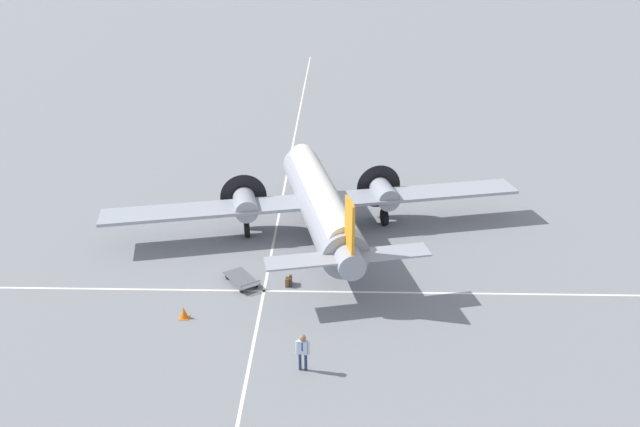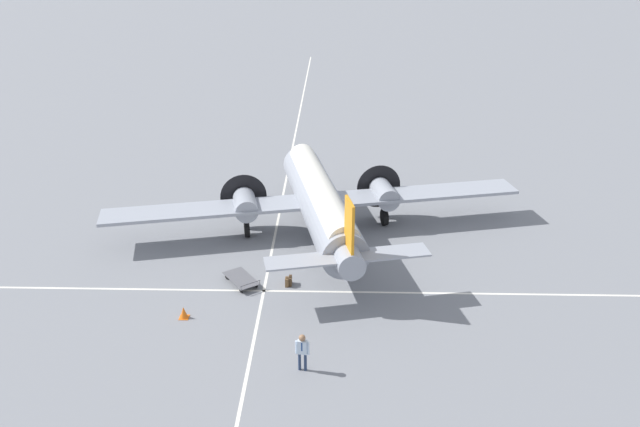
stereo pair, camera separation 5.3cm
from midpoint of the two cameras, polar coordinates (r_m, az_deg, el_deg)
ground_plane at (r=39.41m, az=0.04°, el=-2.22°), size 300.00×300.00×0.00m
apron_line_eastwest at (r=39.58m, az=-4.14°, el=-2.16°), size 120.00×0.16×0.01m
apron_line_northsouth at (r=33.83m, az=-0.23°, el=-7.14°), size 0.16×120.00×0.01m
airliner_main at (r=38.73m, az=-0.08°, el=1.40°), size 17.08×26.37×5.82m
crew_foreground at (r=27.80m, az=-1.58°, el=-12.26°), size 0.30×0.63×1.87m
suitcase_near_door at (r=34.36m, az=-2.68°, el=-6.15°), size 0.48×0.16×0.53m
suitcase_upright_spare at (r=34.25m, az=-3.00°, el=-6.26°), size 0.37×0.18×0.54m
baggage_cart at (r=34.69m, az=-7.17°, el=-5.94°), size 2.55×2.28×0.56m
traffic_cone at (r=32.32m, az=-12.31°, el=-8.85°), size 0.48×0.48×0.63m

